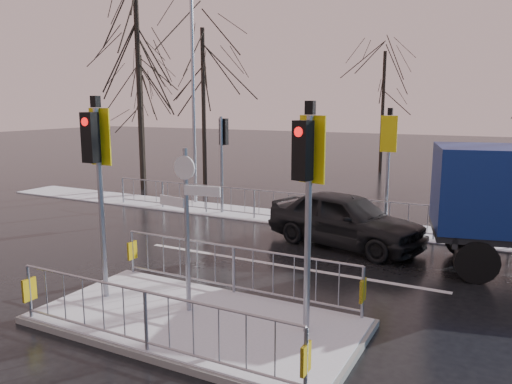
% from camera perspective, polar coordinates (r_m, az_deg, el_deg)
% --- Properties ---
extents(ground, '(120.00, 120.00, 0.00)m').
position_cam_1_polar(ground, '(9.54, -6.83, -14.81)').
color(ground, black).
rests_on(ground, ground).
extents(snow_verge, '(30.00, 2.00, 0.04)m').
position_cam_1_polar(snow_verge, '(16.95, 9.78, -3.65)').
color(snow_verge, silver).
rests_on(snow_verge, ground).
extents(lane_markings, '(8.00, 11.38, 0.01)m').
position_cam_1_polar(lane_markings, '(9.30, -8.03, -15.52)').
color(lane_markings, silver).
rests_on(lane_markings, ground).
extents(traffic_island, '(6.00, 3.04, 4.15)m').
position_cam_1_polar(traffic_island, '(9.40, -6.90, -12.61)').
color(traffic_island, slate).
rests_on(traffic_island, ground).
extents(far_kerb_fixtures, '(18.00, 0.65, 3.83)m').
position_cam_1_polar(far_kerb_fixtures, '(16.18, 10.33, -0.70)').
color(far_kerb_fixtures, '#90949D').
rests_on(far_kerb_fixtures, ground).
extents(car_far_lane, '(4.87, 2.93, 1.55)m').
position_cam_1_polar(car_far_lane, '(14.35, 10.15, -3.07)').
color(car_far_lane, black).
rests_on(car_far_lane, ground).
extents(tree_near_a, '(4.75, 4.75, 8.97)m').
position_cam_1_polar(tree_near_a, '(23.89, -13.35, 14.91)').
color(tree_near_a, black).
rests_on(tree_near_a, ground).
extents(tree_near_b, '(4.00, 4.00, 7.55)m').
position_cam_1_polar(tree_near_b, '(23.52, -6.06, 12.84)').
color(tree_near_b, black).
rests_on(tree_near_b, ground).
extents(tree_near_c, '(3.50, 3.50, 6.61)m').
position_cam_1_polar(tree_near_c, '(27.00, -12.97, 10.92)').
color(tree_near_c, black).
rests_on(tree_near_c, ground).
extents(tree_far_a, '(3.75, 3.75, 7.08)m').
position_cam_1_polar(tree_far_a, '(29.94, 14.38, 11.38)').
color(tree_far_a, black).
rests_on(tree_far_a, ground).
extents(street_lamp_left, '(1.25, 0.18, 8.20)m').
position_cam_1_polar(street_lamp_left, '(20.13, -7.03, 11.42)').
color(street_lamp_left, '#90949D').
rests_on(street_lamp_left, ground).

